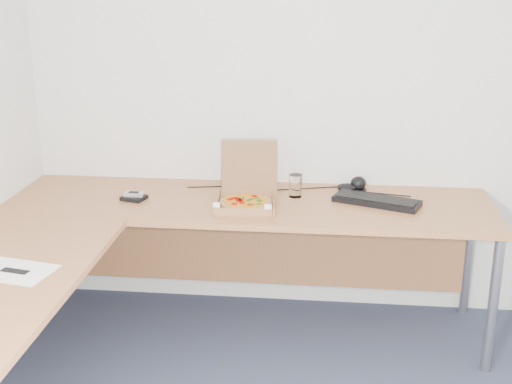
# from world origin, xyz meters

# --- Properties ---
(room_shell) EXTENTS (3.50, 3.50, 2.50)m
(room_shell) POSITION_xyz_m (0.00, 0.00, 1.25)
(room_shell) COLOR silver
(room_shell) RESTS_ON ground
(desk) EXTENTS (2.50, 2.20, 0.73)m
(desk) POSITION_xyz_m (-0.82, 0.97, 0.70)
(desk) COLOR #AE6C3F
(desk) RESTS_ON ground
(pizza_box) EXTENTS (0.29, 0.34, 0.30)m
(pizza_box) POSITION_xyz_m (-0.51, 1.33, 0.77)
(pizza_box) COLOR #92633E
(pizza_box) RESTS_ON desk
(drinking_glass) EXTENTS (0.07, 0.07, 0.12)m
(drinking_glass) POSITION_xyz_m (-0.27, 1.50, 0.79)
(drinking_glass) COLOR silver
(drinking_glass) RESTS_ON desk
(keyboard) EXTENTS (0.46, 0.30, 0.03)m
(keyboard) POSITION_xyz_m (0.15, 1.43, 0.74)
(keyboard) COLOR black
(keyboard) RESTS_ON desk
(mouse) EXTENTS (0.12, 0.08, 0.04)m
(mouse) POSITION_xyz_m (0.01, 1.63, 0.75)
(mouse) COLOR black
(mouse) RESTS_ON desk
(wallet) EXTENTS (0.14, 0.12, 0.02)m
(wallet) POSITION_xyz_m (-1.10, 1.36, 0.74)
(wallet) COLOR black
(wallet) RESTS_ON desk
(phone) EXTENTS (0.10, 0.05, 0.02)m
(phone) POSITION_xyz_m (-1.10, 1.37, 0.76)
(phone) COLOR #B2B5BA
(phone) RESTS_ON wallet
(paper_sheet) EXTENTS (0.33, 0.26, 0.00)m
(paper_sheet) POSITION_xyz_m (-1.32, 0.45, 0.73)
(paper_sheet) COLOR white
(paper_sheet) RESTS_ON desk
(dome_speaker) EXTENTS (0.09, 0.09, 0.08)m
(dome_speaker) POSITION_xyz_m (0.07, 1.65, 0.77)
(dome_speaker) COLOR black
(dome_speaker) RESTS_ON desk
(cable_bundle) EXTENTS (0.58, 0.12, 0.01)m
(cable_bundle) POSITION_xyz_m (-0.28, 1.62, 0.73)
(cable_bundle) COLOR black
(cable_bundle) RESTS_ON desk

